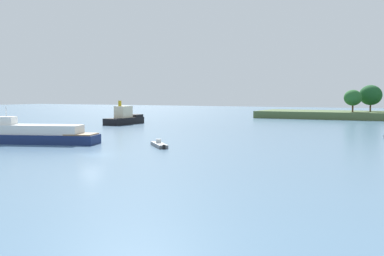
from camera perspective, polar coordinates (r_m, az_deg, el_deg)
name	(u,v)px	position (r m, az deg, el deg)	size (l,w,h in m)	color
ground_plane	(91,155)	(56.97, -11.44, -3.04)	(400.00, 400.00, 0.00)	slate
tugboat	(125,118)	(111.88, -7.71, 1.13)	(4.05, 11.49, 5.27)	black
white_riverboat	(24,134)	(72.66, -18.62, -0.70)	(21.06, 10.28, 5.07)	navy
small_motorboat	(159,145)	(64.51, -3.78, -1.93)	(4.71, 5.04, 0.95)	slate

